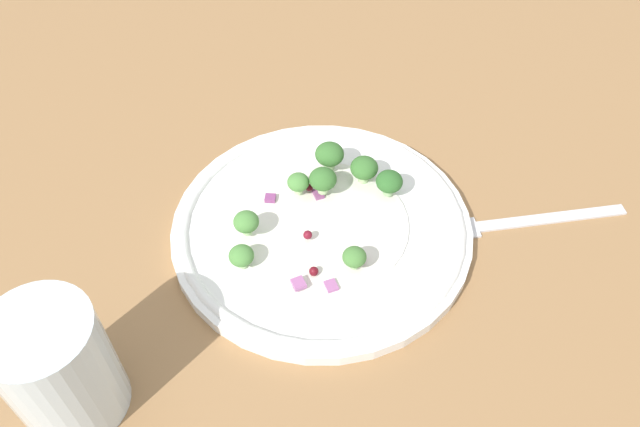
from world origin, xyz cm
name	(u,v)px	position (x,y,z in cm)	size (l,w,h in cm)	color
ground_plane	(317,227)	(0.00, 0.00, -1.00)	(180.00, 180.00, 2.00)	olive
plate	(320,226)	(-0.17, -1.47, 0.86)	(28.34, 28.34, 1.70)	white
dressing_pool	(320,223)	(-0.17, -1.47, 1.30)	(16.43, 16.43, 0.20)	white
broccoli_floret_0	(323,180)	(1.14, 1.85, 3.56)	(2.66, 2.66, 2.70)	#ADD18E
broccoli_floret_1	(241,256)	(-8.19, -4.19, 2.71)	(2.23, 2.23, 2.26)	#ADD18E
broccoli_floret_2	(354,257)	(1.10, -7.46, 3.04)	(2.12, 2.12, 2.15)	#9EC684
broccoli_floret_3	(330,155)	(2.77, 4.87, 3.64)	(2.88, 2.88, 2.91)	#9EC684
broccoli_floret_4	(246,222)	(-7.01, -1.09, 3.39)	(2.34, 2.34, 2.37)	#9EC684
broccoli_floret_5	(364,168)	(5.61, 2.57, 3.09)	(2.75, 2.75, 2.79)	#ADD18E
broccoli_floret_6	(389,182)	(7.23, -0.06, 3.20)	(2.60, 2.60, 2.63)	#8EB77A
broccoli_floret_7	(298,183)	(-1.09, 2.63, 3.06)	(2.14, 2.14, 2.16)	#ADD18E
cranberry_0	(362,256)	(2.04, -6.85, 2.09)	(0.86, 0.86, 0.86)	maroon
cranberry_1	(362,170)	(5.76, 3.34, 2.06)	(0.78, 0.78, 0.78)	#4C0A14
cranberry_2	(316,176)	(1.05, 3.88, 2.10)	(0.86, 0.86, 0.86)	maroon
cranberry_3	(314,271)	(-2.44, -7.00, 1.82)	(0.84, 0.84, 0.84)	maroon
cranberry_4	(308,235)	(-1.87, -3.18, 2.17)	(0.83, 0.83, 0.83)	maroon
cranberry_5	(309,188)	(-0.03, 2.71, 1.97)	(0.75, 0.75, 0.75)	#4C0A14
onion_bit_0	(318,195)	(0.70, 2.00, 1.46)	(1.31, 0.89, 0.40)	#934C84
onion_bit_1	(331,286)	(-1.39, -8.72, 1.54)	(1.18, 0.99, 0.31)	#A35B93
onion_bit_2	(270,198)	(-3.92, 2.76, 1.64)	(1.01, 0.94, 0.42)	#843D75
onion_bit_3	(299,283)	(-4.08, -7.90, 1.89)	(1.18, 1.08, 0.42)	#A35B93
fork	(522,221)	(18.92, -6.09, 0.25)	(18.67, 4.46, 0.50)	silver
water_glass	(59,368)	(-22.98, -12.33, 5.40)	(7.75, 7.75, 10.80)	silver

